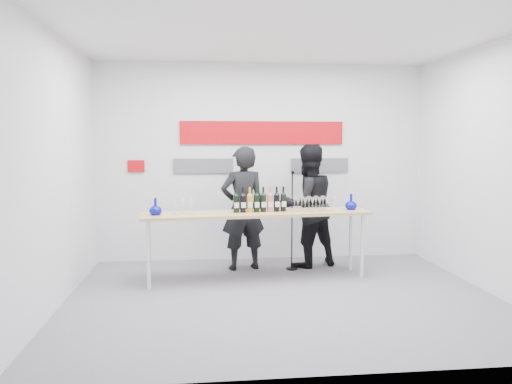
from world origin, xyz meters
TOP-DOWN VIEW (x-y plane):
  - ground at (0.00, 0.00)m, footprint 5.00×5.00m
  - back_wall at (0.00, 2.00)m, footprint 5.00×0.04m
  - signage at (-0.06, 1.97)m, footprint 3.38×0.02m
  - tasting_table at (-0.21, 0.80)m, footprint 3.03×0.86m
  - wine_bottles at (-0.17, 0.81)m, footprint 0.71×0.14m
  - decanter_left at (-1.51, 0.68)m, footprint 0.16×0.16m
  - decanter_right at (1.08, 0.91)m, footprint 0.16×0.16m
  - glasses_left at (-1.17, 0.72)m, footprint 0.28×0.24m
  - glasses_right at (0.55, 0.86)m, footprint 0.58×0.26m
  - presenter_left at (-0.35, 1.35)m, footprint 0.71×0.54m
  - presenter_right at (0.60, 1.44)m, footprint 1.03×0.91m
  - mic_stand at (0.34, 1.25)m, footprint 0.16×0.16m

SIDE VIEW (x-z plane):
  - ground at x=0.00m, z-range 0.00..0.00m
  - mic_stand at x=0.34m, z-range -0.28..1.13m
  - tasting_table at x=-0.21m, z-range 0.38..1.28m
  - presenter_left at x=-0.35m, z-range 0.00..1.75m
  - presenter_right at x=0.60m, z-range 0.00..1.78m
  - glasses_right at x=0.55m, z-range 0.90..1.08m
  - glasses_left at x=-1.17m, z-range 0.90..1.08m
  - decanter_left at x=-1.51m, z-range 0.90..1.11m
  - decanter_right at x=1.08m, z-range 0.90..1.11m
  - wine_bottles at x=-0.17m, z-range 0.90..1.23m
  - back_wall at x=0.00m, z-range 0.00..3.00m
  - signage at x=-0.06m, z-range 1.41..2.20m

